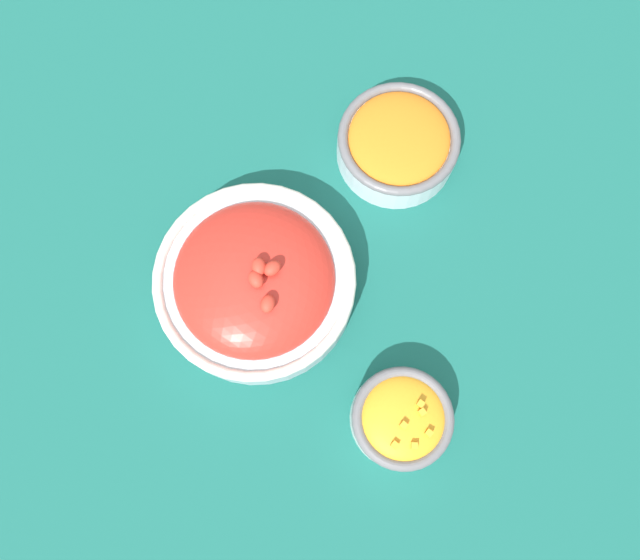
% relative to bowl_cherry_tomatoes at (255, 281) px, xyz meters
% --- Properties ---
extents(ground_plane, '(3.00, 3.00, 0.00)m').
position_rel_bowl_cherry_tomatoes_xyz_m(ground_plane, '(-0.02, -0.07, -0.04)').
color(ground_plane, '#196056').
extents(bowl_cherry_tomatoes, '(0.23, 0.23, 0.09)m').
position_rel_bowl_cherry_tomatoes_xyz_m(bowl_cherry_tomatoes, '(0.00, 0.00, 0.00)').
color(bowl_cherry_tomatoes, '#B2C1CC').
rests_on(bowl_cherry_tomatoes, ground_plane).
extents(bowl_squash, '(0.11, 0.11, 0.06)m').
position_rel_bowl_cherry_tomatoes_xyz_m(bowl_squash, '(-0.20, -0.10, -0.01)').
color(bowl_squash, white).
rests_on(bowl_squash, ground_plane).
extents(bowl_carrots, '(0.15, 0.15, 0.06)m').
position_rel_bowl_cherry_tomatoes_xyz_m(bowl_carrots, '(0.11, -0.22, -0.01)').
color(bowl_carrots, silver).
rests_on(bowl_carrots, ground_plane).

